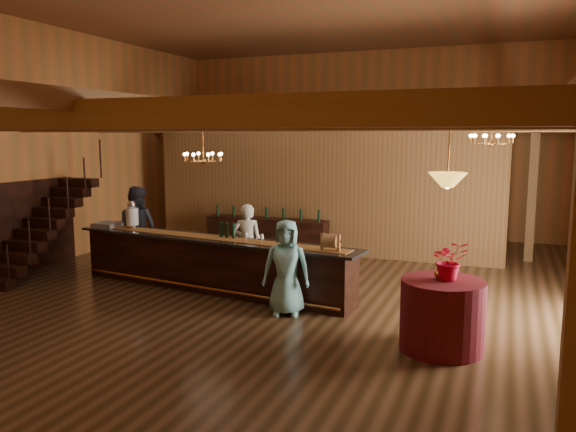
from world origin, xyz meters
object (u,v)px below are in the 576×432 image
at_px(chandelier_left, 203,157).
at_px(tasting_bar, 211,263).
at_px(bartender, 247,243).
at_px(round_table, 442,315).
at_px(floor_plant, 448,236).
at_px(pendant_lamp, 448,180).
at_px(chandelier_right, 491,139).
at_px(staff_second, 137,229).
at_px(backbar_shelf, 267,236).
at_px(beverage_dispenser, 132,215).
at_px(raffle_drum, 330,241).
at_px(guest, 286,268).

bearing_deg(chandelier_left, tasting_bar, -53.12).
bearing_deg(bartender, round_table, 137.44).
bearing_deg(floor_plant, bartender, -135.35).
height_order(round_table, pendant_lamp, pendant_lamp).
xyz_separation_m(chandelier_right, staff_second, (-7.25, -1.27, -1.98)).
xyz_separation_m(backbar_shelf, chandelier_right, (5.35, -1.52, 2.48)).
bearing_deg(chandelier_right, beverage_dispenser, -166.09).
bearing_deg(chandelier_right, floor_plant, 112.37).
height_order(raffle_drum, staff_second, staff_second).
bearing_deg(floor_plant, chandelier_right, -67.63).
height_order(staff_second, guest, staff_second).
distance_m(tasting_bar, pendant_lamp, 5.16).
xyz_separation_m(tasting_bar, staff_second, (-2.28, 0.78, 0.42)).
distance_m(chandelier_right, staff_second, 7.63).
xyz_separation_m(beverage_dispenser, bartender, (2.48, 0.44, -0.51)).
relative_size(tasting_bar, backbar_shelf, 1.96).
distance_m(round_table, bartender, 4.72).
height_order(guest, floor_plant, guest).
distance_m(tasting_bar, bartender, 0.92).
distance_m(raffle_drum, pendant_lamp, 2.61).
height_order(backbar_shelf, pendant_lamp, pendant_lamp).
relative_size(backbar_shelf, floor_plant, 2.58).
bearing_deg(staff_second, pendant_lamp, 158.17).
bearing_deg(backbar_shelf, tasting_bar, -83.59).
bearing_deg(staff_second, floor_plant, -153.85).
xyz_separation_m(round_table, staff_second, (-6.83, 2.32, 0.44)).
relative_size(beverage_dispenser, backbar_shelf, 0.19).
bearing_deg(bartender, chandelier_right, -177.44).
relative_size(beverage_dispenser, guest, 0.37).
xyz_separation_m(bartender, guest, (1.50, -1.63, -0.01)).
bearing_deg(chandelier_right, tasting_bar, -157.56).
height_order(tasting_bar, chandelier_left, chandelier_left).
xyz_separation_m(chandelier_left, pendant_lamp, (5.07, -2.23, -0.16)).
bearing_deg(bartender, chandelier_left, -9.43).
bearing_deg(pendant_lamp, chandelier_right, 83.32).
height_order(bartender, staff_second, staff_second).
distance_m(chandelier_right, guest, 4.72).
bearing_deg(pendant_lamp, raffle_drum, 149.83).
distance_m(raffle_drum, round_table, 2.42).
xyz_separation_m(raffle_drum, chandelier_right, (2.42, 2.43, 1.72)).
bearing_deg(tasting_bar, beverage_dispenser, 178.60).
xyz_separation_m(backbar_shelf, round_table, (4.93, -5.11, 0.05)).
relative_size(pendant_lamp, staff_second, 0.48).
xyz_separation_m(raffle_drum, staff_second, (-4.83, 1.16, -0.27)).
xyz_separation_m(beverage_dispenser, raffle_drum, (4.60, -0.69, -0.11)).
bearing_deg(tasting_bar, chandelier_left, 134.22).
bearing_deg(chandelier_right, backbar_shelf, 164.17).
height_order(raffle_drum, chandelier_right, chandelier_right).
height_order(round_table, guest, guest).
distance_m(backbar_shelf, round_table, 7.10).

